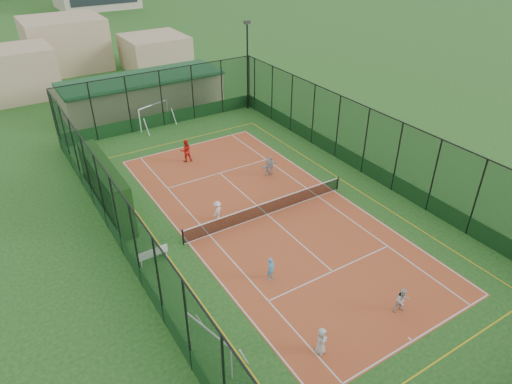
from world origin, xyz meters
TOP-DOWN VIEW (x-y plane):
  - ground at (0.00, 0.00)m, footprint 300.00×300.00m
  - court_slab at (0.00, 0.00)m, footprint 11.17×23.97m
  - tennis_net at (0.00, 0.00)m, footprint 11.67×0.12m
  - perimeter_fence at (0.00, 0.00)m, footprint 18.12×34.12m
  - floodlight_ne at (8.60, 16.60)m, footprint 0.60×0.26m
  - clubhouse at (0.00, 22.00)m, footprint 15.20×7.20m
  - hedge_left at (-8.30, 5.91)m, footprint 1.15×7.66m
  - white_bench at (-7.80, -0.43)m, footprint 1.69×0.53m
  - futsal_goal_near at (-8.14, -7.93)m, footprint 2.92×1.50m
  - futsal_goal_far at (-0.85, 17.09)m, footprint 3.36×1.92m
  - child_near_left at (-3.88, -10.15)m, footprint 0.78×0.63m
  - child_near_mid at (-3.10, -5.07)m, footprint 0.55×0.43m
  - child_near_right at (0.90, -10.31)m, footprint 0.79×0.69m
  - child_far_left at (-2.91, 1.20)m, footprint 0.97×0.86m
  - child_far_right at (3.12, 4.27)m, footprint 0.90×0.71m
  - child_far_back at (2.90, 4.32)m, footprint 1.23×0.53m
  - coach at (-1.25, 9.46)m, footprint 0.99×0.85m
  - tennis_balls at (-0.79, 1.54)m, footprint 4.49×1.06m

SIDE VIEW (x-z plane):
  - ground at x=0.00m, z-range 0.00..0.00m
  - court_slab at x=0.00m, z-range 0.00..0.01m
  - tennis_balls at x=-0.79m, z-range 0.01..0.08m
  - white_bench at x=-7.80m, z-range 0.00..0.94m
  - tennis_net at x=0.00m, z-range 0.00..1.06m
  - child_far_back at x=2.90m, z-range 0.01..1.29m
  - child_far_left at x=-2.91m, z-range 0.01..1.31m
  - child_near_mid at x=-3.10m, z-range 0.01..1.32m
  - child_near_left at x=-3.88m, z-range 0.01..1.38m
  - child_near_right at x=0.90m, z-range 0.01..1.39m
  - child_far_right at x=3.12m, z-range 0.01..1.44m
  - coach at x=-1.25m, z-range 0.01..1.80m
  - futsal_goal_near at x=-8.14m, z-range 0.00..1.81m
  - futsal_goal_far at x=-0.85m, z-range 0.00..2.08m
  - clubhouse at x=0.00m, z-range 0.00..3.15m
  - hedge_left at x=-8.30m, z-range 0.00..3.35m
  - perimeter_fence at x=0.00m, z-range 0.00..5.00m
  - floodlight_ne at x=8.60m, z-range 0.00..8.25m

